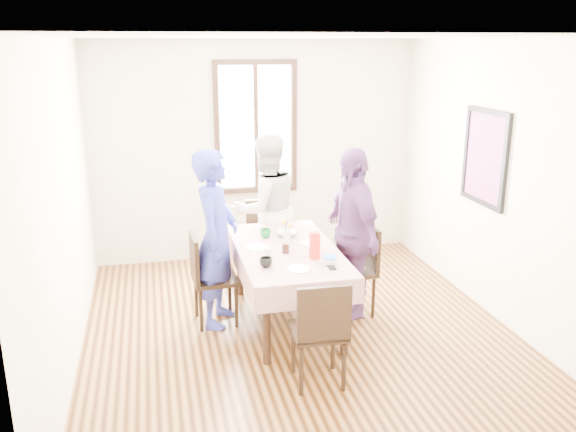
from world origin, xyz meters
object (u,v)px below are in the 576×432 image
at_px(chair_left, 215,279).
at_px(person_far, 265,209).
at_px(chair_far, 265,242).
at_px(person_left, 215,239).
at_px(chair_near, 318,330).
at_px(person_right, 351,233).
at_px(chair_right, 352,271).
at_px(dining_table, 287,286).

relative_size(chair_left, person_far, 0.53).
xyz_separation_m(chair_far, person_left, (-0.66, -0.96, 0.40)).
relative_size(chair_near, person_right, 0.53).
relative_size(chair_right, chair_near, 1.00).
height_order(chair_far, person_right, person_right).
bearing_deg(person_far, chair_far, -105.61).
height_order(chair_near, person_far, person_far).
relative_size(chair_far, person_far, 0.53).
distance_m(chair_far, person_left, 1.23).
relative_size(chair_near, person_left, 0.53).
bearing_deg(person_left, chair_far, -14.03).
xyz_separation_m(chair_far, person_far, (0.00, -0.02, 0.40)).
relative_size(dining_table, chair_far, 1.78).
bearing_deg(dining_table, person_left, 167.09).
bearing_deg(person_left, person_far, -14.60).
height_order(chair_left, chair_right, same).
height_order(dining_table, person_left, person_left).
distance_m(chair_far, person_far, 0.40).
height_order(person_left, person_far, person_left).
relative_size(dining_table, chair_near, 1.78).
bearing_deg(chair_far, dining_table, 98.37).
distance_m(dining_table, chair_left, 0.70).
bearing_deg(person_right, chair_right, 84.20).
height_order(dining_table, person_right, person_right).
bearing_deg(chair_right, chair_left, 82.48).
bearing_deg(dining_table, chair_right, 4.25).
relative_size(chair_far, person_left, 0.53).
xyz_separation_m(chair_left, chair_right, (1.36, -0.10, 0.00)).
bearing_deg(person_right, chair_far, -153.87).
xyz_separation_m(dining_table, person_far, (0.00, 1.09, 0.48)).
distance_m(chair_left, chair_far, 1.18).
bearing_deg(chair_far, chair_right, 131.00).
bearing_deg(chair_near, chair_left, 121.28).
bearing_deg(chair_near, person_right, 63.37).
bearing_deg(person_far, chair_left, 38.53).
distance_m(chair_near, person_left, 1.48).
bearing_deg(chair_far, chair_near, 98.37).
relative_size(person_left, person_far, 1.01).
bearing_deg(dining_table, chair_near, -90.00).
distance_m(chair_near, person_far, 2.24).
distance_m(chair_right, person_far, 1.31).
bearing_deg(person_left, chair_right, -73.78).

